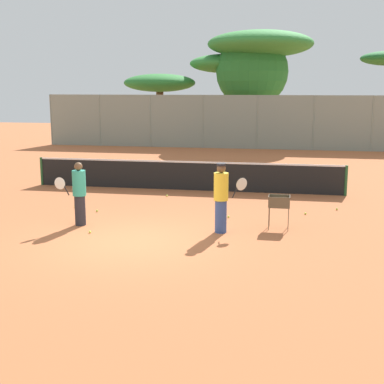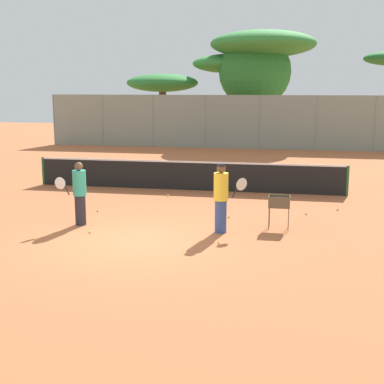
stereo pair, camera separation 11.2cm
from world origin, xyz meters
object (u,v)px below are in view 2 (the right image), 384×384
at_px(tennis_net, 187,175).
at_px(player_red_cap, 79,193).
at_px(ball_cart, 280,204).
at_px(player_white_outfit, 221,197).

relative_size(tennis_net, player_red_cap, 6.58).
bearing_deg(player_red_cap, ball_cart, 140.76).
xyz_separation_m(player_red_cap, ball_cart, (5.38, 0.62, -0.22)).
relative_size(tennis_net, player_white_outfit, 6.30).
distance_m(tennis_net, player_white_outfit, 5.90).
bearing_deg(ball_cart, player_red_cap, -173.45).
relative_size(player_white_outfit, player_red_cap, 1.05).
bearing_deg(player_red_cap, tennis_net, -154.51).
xyz_separation_m(player_white_outfit, ball_cart, (1.48, 0.64, -0.27)).
bearing_deg(player_white_outfit, tennis_net, 86.92).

